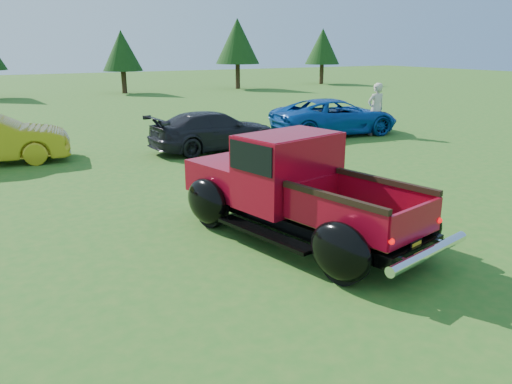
% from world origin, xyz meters
% --- Properties ---
extents(ground, '(120.00, 120.00, 0.00)m').
position_xyz_m(ground, '(0.00, 0.00, 0.00)').
color(ground, '#26611B').
rests_on(ground, ground).
extents(tree_mid_right, '(2.82, 2.82, 4.40)m').
position_xyz_m(tree_mid_right, '(6.00, 30.00, 2.97)').
color(tree_mid_right, '#332114').
rests_on(tree_mid_right, ground).
extents(tree_east, '(3.46, 3.46, 5.40)m').
position_xyz_m(tree_east, '(15.00, 29.50, 3.66)').
color(tree_east, '#332114').
rests_on(tree_east, ground).
extents(tree_far_east, '(3.07, 3.07, 4.80)m').
position_xyz_m(tree_far_east, '(24.00, 30.50, 3.25)').
color(tree_far_east, '#332114').
rests_on(tree_far_east, ground).
extents(pickup_truck, '(3.23, 5.30, 1.86)m').
position_xyz_m(pickup_truck, '(1.11, 0.52, 0.88)').
color(pickup_truck, black).
rests_on(pickup_truck, ground).
extents(show_car_grey, '(4.51, 2.12, 1.27)m').
position_xyz_m(show_car_grey, '(3.17, 8.18, 0.64)').
color(show_car_grey, black).
rests_on(show_car_grey, ground).
extents(show_car_blue, '(5.21, 2.88, 1.38)m').
position_xyz_m(show_car_blue, '(8.50, 8.62, 0.69)').
color(show_car_blue, '#0E439B').
rests_on(show_car_blue, ground).
extents(spectator, '(0.75, 0.52, 1.99)m').
position_xyz_m(spectator, '(9.75, 7.73, 1.00)').
color(spectator, '#BCB4A3').
rests_on(spectator, ground).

